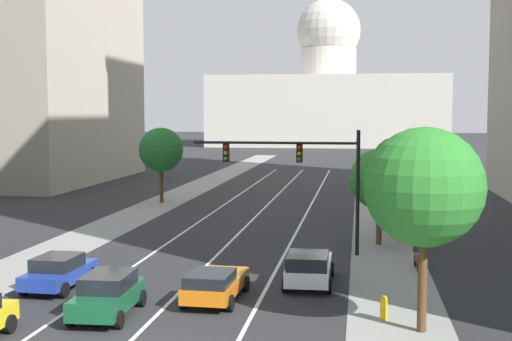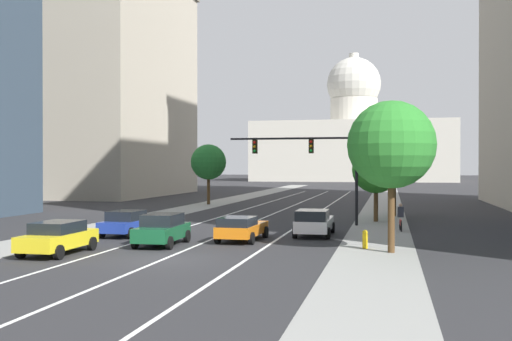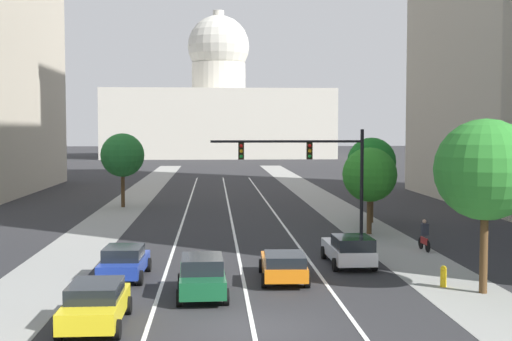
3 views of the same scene
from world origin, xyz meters
TOP-DOWN VIEW (x-y plane):
  - ground_plane at (0.00, 40.00)m, footprint 400.00×400.00m
  - sidewalk_left at (-8.84, 35.00)m, footprint 3.70×130.00m
  - sidewalk_right at (8.84, 35.00)m, footprint 3.70×130.00m
  - lane_stripe_left at (-3.50, 25.00)m, footprint 0.16×90.00m
  - lane_stripe_center at (0.00, 25.00)m, footprint 0.16×90.00m
  - lane_stripe_right at (3.50, 25.00)m, footprint 0.16×90.00m
  - capitol_building at (0.00, 139.32)m, footprint 51.45×29.18m
  - car_white at (5.25, 9.95)m, footprint 2.10×4.64m
  - car_blue at (-5.25, 7.78)m, footprint 2.09×4.19m
  - car_green at (-1.75, 4.30)m, footprint 2.07×4.18m
  - car_orange at (1.74, 6.81)m, footprint 2.15×4.48m
  - car_yellow at (-5.24, 0.39)m, footprint 2.04×4.35m
  - traffic_signal_mast at (4.46, 16.59)m, footprint 8.85×0.39m
  - fire_hydrant at (8.30, 5.29)m, footprint 0.26×0.35m
  - cyclist at (10.12, 13.69)m, footprint 0.37×1.70m
  - street_tree_near_left at (-8.94, 35.71)m, footprint 3.68×3.68m
  - street_tree_near_right at (9.54, 4.14)m, footprint 4.07×4.07m
  - street_tree_far_right at (8.50, 19.82)m, footprint 3.42×3.42m
  - street_tree_mid_right at (9.81, 24.95)m, footprint 3.43×3.43m

SIDE VIEW (x-z plane):
  - ground_plane at x=0.00m, z-range 0.00..0.00m
  - sidewalk_left at x=-8.84m, z-range 0.00..0.01m
  - sidewalk_right at x=8.84m, z-range 0.00..0.01m
  - lane_stripe_left at x=-3.50m, z-range 0.01..0.02m
  - lane_stripe_center at x=0.00m, z-range 0.01..0.02m
  - lane_stripe_right at x=3.50m, z-range 0.01..0.02m
  - fire_hydrant at x=8.30m, z-range 0.01..0.92m
  - car_orange at x=1.74m, z-range 0.04..1.39m
  - car_blue at x=-5.25m, z-range 0.03..1.48m
  - car_yellow at x=-5.24m, z-range 0.04..1.53m
  - car_white at x=5.25m, z-range 0.03..1.57m
  - car_green at x=-1.75m, z-range 0.03..1.62m
  - cyclist at x=10.12m, z-range -0.01..1.71m
  - street_tree_far_right at x=8.50m, z-range 1.00..6.46m
  - street_tree_mid_right at x=9.81m, z-range 1.27..7.28m
  - street_tree_near_left at x=-8.94m, z-range 1.27..7.52m
  - traffic_signal_mast at x=4.46m, z-range 1.37..7.96m
  - street_tree_near_right at x=9.54m, z-range 1.46..8.50m
  - capitol_building at x=0.00m, z-range -6.95..27.23m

